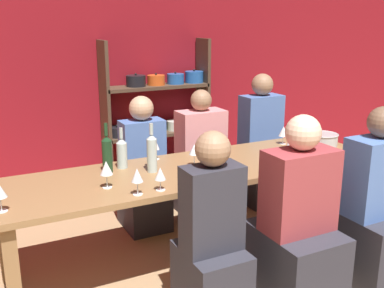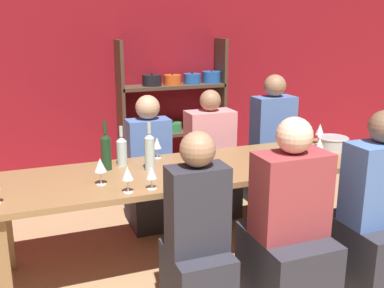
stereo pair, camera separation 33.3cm
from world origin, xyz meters
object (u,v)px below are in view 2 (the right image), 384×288
at_px(mixing_bowl, 333,142).
at_px(person_near_b, 197,252).
at_px(wine_glass_empty_a, 100,166).
at_px(person_far_b, 271,157).
at_px(wine_bottle_green, 150,151).
at_px(wine_glass_red_d, 320,130).
at_px(wine_glass_red_c, 127,174).
at_px(dining_table, 197,177).
at_px(wine_glass_red_a, 320,144).
at_px(shelf_unit, 175,126).
at_px(wine_bottle_dark, 106,151).
at_px(person_near_c, 374,226).
at_px(person_far_a, 210,169).
at_px(wine_bottle_amber, 122,150).
at_px(wine_glass_empty_b, 294,145).
at_px(wine_glass_empty_c, 151,173).
at_px(person_far_c, 150,178).
at_px(wine_glass_white_c, 292,134).
at_px(person_near_a, 288,240).
at_px(wine_glass_white_b, 193,150).
at_px(wine_glass_white_a, 157,144).

relative_size(mixing_bowl, person_near_b, 0.22).
bearing_deg(wine_glass_empty_a, person_far_b, 25.68).
bearing_deg(wine_bottle_green, wine_glass_red_d, 6.37).
bearing_deg(wine_bottle_green, wine_glass_red_c, -123.60).
distance_m(dining_table, person_far_b, 1.33).
height_order(mixing_bowl, wine_glass_red_a, wine_glass_red_a).
bearing_deg(wine_glass_red_c, shelf_unit, 64.08).
height_order(wine_bottle_dark, person_near_c, person_near_c).
bearing_deg(wine_glass_empty_a, wine_glass_red_c, -56.59).
bearing_deg(person_far_a, person_near_c, 108.62).
distance_m(wine_bottle_amber, wine_glass_empty_b, 1.31).
bearing_deg(person_far_b, wine_glass_empty_c, 35.02).
relative_size(person_near_b, person_far_c, 1.01).
relative_size(wine_glass_red_a, wine_glass_empty_c, 1.04).
bearing_deg(person_far_b, wine_glass_empty_b, 69.20).
bearing_deg(shelf_unit, person_far_a, -89.97).
bearing_deg(wine_bottle_amber, wine_glass_white_c, 0.12).
height_order(wine_bottle_amber, wine_glass_red_d, wine_bottle_amber).
relative_size(wine_glass_red_a, person_far_a, 0.13).
bearing_deg(wine_glass_white_c, dining_table, -166.16).
xyz_separation_m(mixing_bowl, wine_glass_empty_c, (-1.67, -0.36, 0.05)).
xyz_separation_m(person_near_a, person_near_c, (0.65, -0.03, 0.00)).
distance_m(wine_bottle_green, person_far_a, 1.16).
height_order(dining_table, wine_glass_empty_a, wine_glass_empty_a).
relative_size(wine_glass_empty_c, person_near_b, 0.13).
relative_size(shelf_unit, wine_bottle_amber, 5.29).
bearing_deg(shelf_unit, wine_glass_red_a, -73.96).
height_order(mixing_bowl, wine_glass_white_b, wine_glass_white_b).
height_order(wine_glass_white_a, wine_glass_empty_c, wine_glass_white_a).
height_order(wine_glass_white_a, wine_glass_red_c, wine_glass_red_c).
relative_size(wine_glass_white_a, person_far_a, 0.14).
xyz_separation_m(wine_glass_empty_b, wine_glass_white_b, (-0.77, 0.14, 0.00)).
xyz_separation_m(wine_glass_red_c, wine_glass_empty_c, (0.16, 0.01, -0.01)).
bearing_deg(person_far_a, wine_bottle_green, 43.13).
bearing_deg(wine_glass_white_b, person_near_b, -109.24).
relative_size(shelf_unit, mixing_bowl, 6.16).
xyz_separation_m(dining_table, wine_glass_red_a, (0.98, -0.11, 0.19)).
bearing_deg(shelf_unit, wine_glass_empty_b, -80.30).
bearing_deg(wine_glass_red_d, wine_glass_empty_c, -162.07).
distance_m(person_far_a, person_far_b, 0.65).
bearing_deg(wine_bottle_amber, person_far_b, 18.11).
height_order(wine_glass_empty_a, wine_glass_red_a, wine_glass_empty_a).
relative_size(person_far_a, person_near_b, 0.99).
xyz_separation_m(wine_bottle_green, wine_glass_red_c, (-0.25, -0.37, -0.02)).
relative_size(wine_glass_white_b, person_near_a, 0.14).
xyz_separation_m(wine_bottle_amber, wine_glass_red_a, (1.49, -0.35, -0.01)).
bearing_deg(wine_bottle_green, person_near_b, -84.09).
relative_size(wine_glass_white_b, person_far_b, 0.13).
distance_m(wine_glass_red_a, person_near_a, 1.00).
height_order(shelf_unit, mixing_bowl, shelf_unit).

